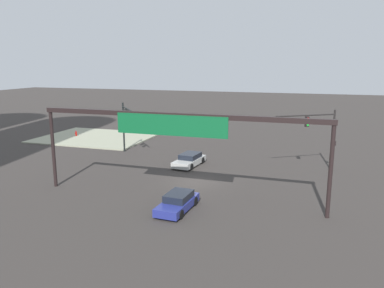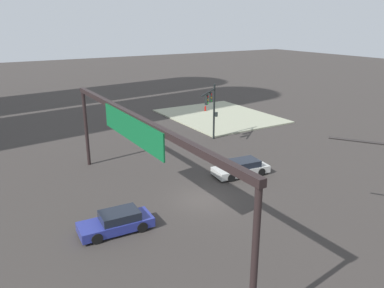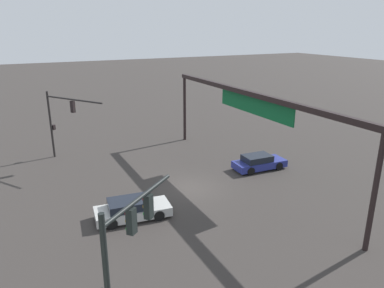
# 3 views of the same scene
# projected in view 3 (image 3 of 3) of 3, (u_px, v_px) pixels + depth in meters

# --- Properties ---
(ground_plane) EXTENTS (211.35, 211.35, 0.00)m
(ground_plane) POSITION_uv_depth(u_px,v_px,m) (192.00, 188.00, 25.83)
(ground_plane) COLOR #36312E
(traffic_signal_near_corner) EXTENTS (2.87, 3.68, 5.70)m
(traffic_signal_near_corner) POSITION_uv_depth(u_px,v_px,m) (125.00, 248.00, 12.18)
(traffic_signal_near_corner) COLOR black
(traffic_signal_near_corner) RESTS_ON ground
(traffic_signal_opposite_side) EXTENTS (5.43, 3.52, 5.82)m
(traffic_signal_opposite_side) POSITION_uv_depth(u_px,v_px,m) (61.00, 115.00, 30.17)
(traffic_signal_opposite_side) COLOR black
(traffic_signal_opposite_side) RESTS_ON ground
(overhead_sign_gantry) EXTENTS (21.87, 0.43, 6.59)m
(overhead_sign_gantry) POSITION_uv_depth(u_px,v_px,m) (250.00, 105.00, 26.03)
(overhead_sign_gantry) COLOR black
(overhead_sign_gantry) RESTS_ON ground
(sedan_car_approaching) EXTENTS (2.01, 4.35, 1.21)m
(sedan_car_approaching) POSITION_uv_depth(u_px,v_px,m) (259.00, 162.00, 29.07)
(sedan_car_approaching) COLOR navy
(sedan_car_approaching) RESTS_ON ground
(sedan_car_waiting_far) EXTENTS (2.32, 4.63, 1.21)m
(sedan_car_waiting_far) POSITION_uv_depth(u_px,v_px,m) (132.00, 209.00, 21.59)
(sedan_car_waiting_far) COLOR #B6B6B1
(sedan_car_waiting_far) RESTS_ON ground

